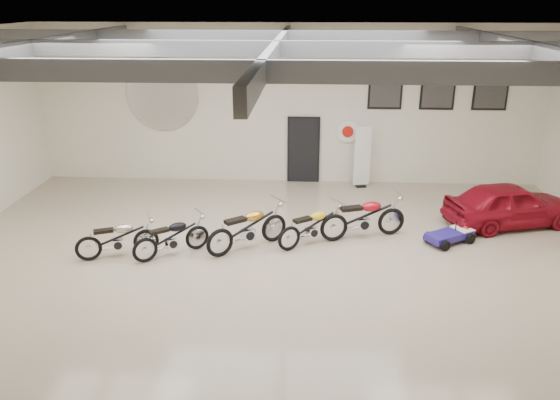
# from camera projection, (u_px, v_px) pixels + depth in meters

# --- Properties ---
(floor) EXTENTS (16.00, 12.00, 0.01)m
(floor) POSITION_uv_depth(u_px,v_px,m) (277.00, 263.00, 12.47)
(floor) COLOR tan
(floor) RESTS_ON ground
(ceiling) EXTENTS (16.00, 12.00, 0.01)m
(ceiling) POSITION_uv_depth(u_px,v_px,m) (277.00, 36.00, 10.72)
(ceiling) COLOR gray
(ceiling) RESTS_ON back_wall
(back_wall) EXTENTS (16.00, 0.02, 5.00)m
(back_wall) POSITION_uv_depth(u_px,v_px,m) (288.00, 105.00, 17.20)
(back_wall) COLOR beige
(back_wall) RESTS_ON floor
(ceiling_beams) EXTENTS (15.80, 11.80, 0.32)m
(ceiling_beams) POSITION_uv_depth(u_px,v_px,m) (277.00, 49.00, 10.80)
(ceiling_beams) COLOR slate
(ceiling_beams) RESTS_ON ceiling
(door) EXTENTS (0.92, 0.08, 2.10)m
(door) POSITION_uv_depth(u_px,v_px,m) (303.00, 151.00, 17.64)
(door) COLOR black
(door) RESTS_ON back_wall
(logo_plaque) EXTENTS (2.30, 0.06, 1.16)m
(logo_plaque) POSITION_uv_depth(u_px,v_px,m) (162.00, 95.00, 17.26)
(logo_plaque) COLOR silver
(logo_plaque) RESTS_ON back_wall
(poster_left) EXTENTS (1.05, 0.08, 1.35)m
(poster_left) POSITION_uv_depth(u_px,v_px,m) (386.00, 87.00, 16.80)
(poster_left) COLOR black
(poster_left) RESTS_ON back_wall
(poster_mid) EXTENTS (1.05, 0.08, 1.35)m
(poster_mid) POSITION_uv_depth(u_px,v_px,m) (438.00, 88.00, 16.72)
(poster_mid) COLOR black
(poster_mid) RESTS_ON back_wall
(poster_right) EXTENTS (1.05, 0.08, 1.35)m
(poster_right) POSITION_uv_depth(u_px,v_px,m) (491.00, 88.00, 16.64)
(poster_right) COLOR black
(poster_right) RESTS_ON back_wall
(oil_sign) EXTENTS (0.72, 0.10, 0.72)m
(oil_sign) POSITION_uv_depth(u_px,v_px,m) (348.00, 131.00, 17.34)
(oil_sign) COLOR white
(oil_sign) RESTS_ON back_wall
(banner_stand) EXTENTS (0.56, 0.33, 1.94)m
(banner_stand) POSITION_uv_depth(u_px,v_px,m) (362.00, 158.00, 17.15)
(banner_stand) COLOR white
(banner_stand) RESTS_ON floor
(motorcycle_silver) EXTENTS (1.93, 1.22, 0.96)m
(motorcycle_silver) POSITION_uv_depth(u_px,v_px,m) (117.00, 238.00, 12.63)
(motorcycle_silver) COLOR silver
(motorcycle_silver) RESTS_ON floor
(motorcycle_black) EXTENTS (1.83, 1.55, 0.96)m
(motorcycle_black) POSITION_uv_depth(u_px,v_px,m) (171.00, 237.00, 12.69)
(motorcycle_black) COLOR silver
(motorcycle_black) RESTS_ON floor
(motorcycle_gold) EXTENTS (2.12, 1.86, 1.13)m
(motorcycle_gold) POSITION_uv_depth(u_px,v_px,m) (248.00, 227.00, 13.01)
(motorcycle_gold) COLOR silver
(motorcycle_gold) RESTS_ON floor
(motorcycle_yellow) EXTENTS (1.89, 1.58, 0.99)m
(motorcycle_yellow) POSITION_uv_depth(u_px,v_px,m) (312.00, 226.00, 13.27)
(motorcycle_yellow) COLOR silver
(motorcycle_yellow) RESTS_ON floor
(motorcycle_red) EXTENTS (2.31, 1.34, 1.15)m
(motorcycle_red) POSITION_uv_depth(u_px,v_px,m) (363.00, 216.00, 13.60)
(motorcycle_red) COLOR silver
(motorcycle_red) RESTS_ON floor
(go_kart) EXTENTS (1.63, 1.37, 0.54)m
(go_kart) POSITION_uv_depth(u_px,v_px,m) (454.00, 232.00, 13.47)
(go_kart) COLOR navy
(go_kart) RESTS_ON floor
(vintage_car) EXTENTS (2.26, 3.69, 1.17)m
(vintage_car) POSITION_uv_depth(u_px,v_px,m) (510.00, 204.00, 14.36)
(vintage_car) COLOR maroon
(vintage_car) RESTS_ON floor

